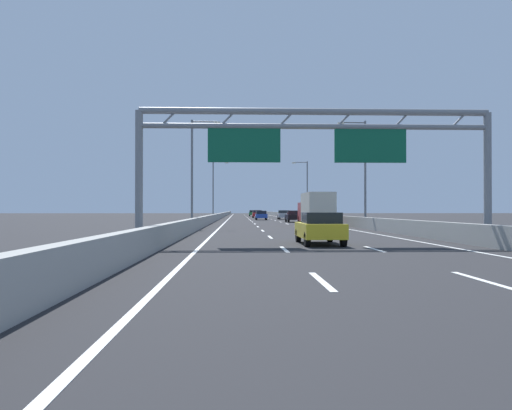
% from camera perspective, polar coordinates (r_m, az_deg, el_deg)
% --- Properties ---
extents(ground_plane, '(260.00, 260.00, 0.00)m').
position_cam_1_polar(ground_plane, '(98.76, 0.09, -1.44)').
color(ground_plane, '#262628').
extents(lane_dash_left_1, '(0.16, 3.00, 0.01)m').
position_cam_1_polar(lane_dash_left_1, '(11.44, 7.34, -8.44)').
color(lane_dash_left_1, white).
rests_on(lane_dash_left_1, ground_plane).
extents(lane_dash_left_2, '(0.16, 3.00, 0.01)m').
position_cam_1_polar(lane_dash_left_2, '(20.32, 3.19, -4.97)').
color(lane_dash_left_2, white).
rests_on(lane_dash_left_2, ground_plane).
extents(lane_dash_left_3, '(0.16, 3.00, 0.01)m').
position_cam_1_polar(lane_dash_left_3, '(29.28, 1.59, -3.61)').
color(lane_dash_left_3, white).
rests_on(lane_dash_left_3, ground_plane).
extents(lane_dash_left_4, '(0.16, 3.00, 0.01)m').
position_cam_1_polar(lane_dash_left_4, '(38.25, 0.74, -2.88)').
color(lane_dash_left_4, white).
rests_on(lane_dash_left_4, ground_plane).
extents(lane_dash_left_5, '(0.16, 3.00, 0.01)m').
position_cam_1_polar(lane_dash_left_5, '(47.24, 0.21, -2.43)').
color(lane_dash_left_5, white).
rests_on(lane_dash_left_5, ground_plane).
extents(lane_dash_left_6, '(0.16, 3.00, 0.01)m').
position_cam_1_polar(lane_dash_left_6, '(56.23, -0.14, -2.13)').
color(lane_dash_left_6, white).
rests_on(lane_dash_left_6, ground_plane).
extents(lane_dash_left_7, '(0.16, 3.00, 0.01)m').
position_cam_1_polar(lane_dash_left_7, '(65.22, -0.40, -1.91)').
color(lane_dash_left_7, white).
rests_on(lane_dash_left_7, ground_plane).
extents(lane_dash_left_8, '(0.16, 3.00, 0.01)m').
position_cam_1_polar(lane_dash_left_8, '(74.22, -0.60, -1.74)').
color(lane_dash_left_8, white).
rests_on(lane_dash_left_8, ground_plane).
extents(lane_dash_left_9, '(0.16, 3.00, 0.01)m').
position_cam_1_polar(lane_dash_left_9, '(83.21, -0.75, -1.61)').
color(lane_dash_left_9, white).
rests_on(lane_dash_left_9, ground_plane).
extents(lane_dash_left_10, '(0.16, 3.00, 0.01)m').
position_cam_1_polar(lane_dash_left_10, '(92.21, -0.88, -1.50)').
color(lane_dash_left_10, white).
rests_on(lane_dash_left_10, ground_plane).
extents(lane_dash_left_11, '(0.16, 3.00, 0.01)m').
position_cam_1_polar(lane_dash_left_11, '(101.21, -0.98, -1.42)').
color(lane_dash_left_11, white).
rests_on(lane_dash_left_11, ground_plane).
extents(lane_dash_left_12, '(0.16, 3.00, 0.01)m').
position_cam_1_polar(lane_dash_left_12, '(110.20, -1.06, -1.34)').
color(lane_dash_left_12, white).
rests_on(lane_dash_left_12, ground_plane).
extents(lane_dash_left_13, '(0.16, 3.00, 0.01)m').
position_cam_1_polar(lane_dash_left_13, '(119.20, -1.14, -1.28)').
color(lane_dash_left_13, white).
rests_on(lane_dash_left_13, ground_plane).
extents(lane_dash_left_14, '(0.16, 3.00, 0.01)m').
position_cam_1_polar(lane_dash_left_14, '(128.20, -1.20, -1.23)').
color(lane_dash_left_14, white).
rests_on(lane_dash_left_14, ground_plane).
extents(lane_dash_left_15, '(0.16, 3.00, 0.01)m').
position_cam_1_polar(lane_dash_left_15, '(137.20, -1.25, -1.18)').
color(lane_dash_left_15, white).
rests_on(lane_dash_left_15, ground_plane).
extents(lane_dash_left_16, '(0.16, 3.00, 0.01)m').
position_cam_1_polar(lane_dash_left_16, '(146.20, -1.30, -1.14)').
color(lane_dash_left_16, white).
rests_on(lane_dash_left_16, ground_plane).
extents(lane_dash_left_17, '(0.16, 3.00, 0.01)m').
position_cam_1_polar(lane_dash_left_17, '(155.20, -1.34, -1.11)').
color(lane_dash_left_17, white).
rests_on(lane_dash_left_17, ground_plane).
extents(lane_dash_right_1, '(0.16, 3.00, 0.01)m').
position_cam_1_polar(lane_dash_right_1, '(12.53, 23.96, -7.70)').
color(lane_dash_right_1, white).
rests_on(lane_dash_right_1, ground_plane).
extents(lane_dash_right_2, '(0.16, 3.00, 0.01)m').
position_cam_1_polar(lane_dash_right_2, '(20.96, 13.08, -4.82)').
color(lane_dash_right_2, white).
rests_on(lane_dash_right_2, ground_plane).
extents(lane_dash_right_3, '(0.16, 3.00, 0.01)m').
position_cam_1_polar(lane_dash_right_3, '(29.72, 8.55, -3.56)').
color(lane_dash_right_3, white).
rests_on(lane_dash_right_3, ground_plane).
extents(lane_dash_right_4, '(0.16, 3.00, 0.01)m').
position_cam_1_polar(lane_dash_right_4, '(38.59, 6.09, -2.86)').
color(lane_dash_right_4, white).
rests_on(lane_dash_right_4, ground_plane).
extents(lane_dash_right_5, '(0.16, 3.00, 0.01)m').
position_cam_1_polar(lane_dash_right_5, '(47.52, 4.56, -2.42)').
color(lane_dash_right_5, white).
rests_on(lane_dash_right_5, ground_plane).
extents(lane_dash_right_6, '(0.16, 3.00, 0.01)m').
position_cam_1_polar(lane_dash_right_6, '(56.46, 3.51, -2.12)').
color(lane_dash_right_6, white).
rests_on(lane_dash_right_6, ground_plane).
extents(lane_dash_right_7, '(0.16, 3.00, 0.01)m').
position_cam_1_polar(lane_dash_right_7, '(65.42, 2.75, -1.90)').
color(lane_dash_right_7, white).
rests_on(lane_dash_right_7, ground_plane).
extents(lane_dash_right_8, '(0.16, 3.00, 0.01)m').
position_cam_1_polar(lane_dash_right_8, '(74.39, 2.17, -1.74)').
color(lane_dash_right_8, white).
rests_on(lane_dash_right_8, ground_plane).
extents(lane_dash_right_9, '(0.16, 3.00, 0.01)m').
position_cam_1_polar(lane_dash_right_9, '(83.37, 1.72, -1.61)').
color(lane_dash_right_9, white).
rests_on(lane_dash_right_9, ground_plane).
extents(lane_dash_right_10, '(0.16, 3.00, 0.01)m').
position_cam_1_polar(lane_dash_right_10, '(92.35, 1.36, -1.50)').
color(lane_dash_right_10, white).
rests_on(lane_dash_right_10, ground_plane).
extents(lane_dash_right_11, '(0.16, 3.00, 0.01)m').
position_cam_1_polar(lane_dash_right_11, '(101.34, 1.06, -1.41)').
color(lane_dash_right_11, white).
rests_on(lane_dash_right_11, ground_plane).
extents(lane_dash_right_12, '(0.16, 3.00, 0.01)m').
position_cam_1_polar(lane_dash_right_12, '(110.32, 0.81, -1.34)').
color(lane_dash_right_12, white).
rests_on(lane_dash_right_12, ground_plane).
extents(lane_dash_right_13, '(0.16, 3.00, 0.01)m').
position_cam_1_polar(lane_dash_right_13, '(119.31, 0.59, -1.28)').
color(lane_dash_right_13, white).
rests_on(lane_dash_right_13, ground_plane).
extents(lane_dash_right_14, '(0.16, 3.00, 0.01)m').
position_cam_1_polar(lane_dash_right_14, '(128.30, 0.41, -1.23)').
color(lane_dash_right_14, white).
rests_on(lane_dash_right_14, ground_plane).
extents(lane_dash_right_15, '(0.16, 3.00, 0.01)m').
position_cam_1_polar(lane_dash_right_15, '(137.29, 0.25, -1.18)').
color(lane_dash_right_15, white).
rests_on(lane_dash_right_15, ground_plane).
extents(lane_dash_right_16, '(0.16, 3.00, 0.01)m').
position_cam_1_polar(lane_dash_right_16, '(146.29, 0.11, -1.14)').
color(lane_dash_right_16, white).
rests_on(lane_dash_right_16, ground_plane).
extents(lane_dash_right_17, '(0.16, 3.00, 0.01)m').
position_cam_1_polar(lane_dash_right_17, '(155.28, -0.01, -1.11)').
color(lane_dash_right_17, white).
rests_on(lane_dash_right_17, ground_plane).
extents(edge_line_left, '(0.16, 176.00, 0.01)m').
position_cam_1_polar(edge_line_left, '(86.71, -3.08, -1.56)').
color(edge_line_left, white).
rests_on(edge_line_left, ground_plane).
extents(edge_line_right, '(0.16, 176.00, 0.01)m').
position_cam_1_polar(edge_line_right, '(87.15, 3.84, -1.56)').
color(edge_line_right, white).
rests_on(edge_line_right, ground_plane).
extents(barrier_left, '(0.45, 220.00, 0.95)m').
position_cam_1_polar(barrier_left, '(108.73, -3.74, -1.11)').
color(barrier_left, '#9E9E99').
rests_on(barrier_left, ground_plane).
extents(barrier_right, '(0.45, 220.00, 0.95)m').
position_cam_1_polar(barrier_right, '(109.19, 3.52, -1.10)').
color(barrier_right, '#9E9E99').
rests_on(barrier_right, ground_plane).
extents(sign_gantry, '(16.84, 0.36, 6.36)m').
position_cam_1_polar(sign_gantry, '(24.32, 6.46, 7.16)').
color(sign_gantry, gray).
rests_on(sign_gantry, ground_plane).
extents(streetlamp_left_mid, '(2.58, 0.28, 9.50)m').
position_cam_1_polar(streetlamp_left_mid, '(45.35, -6.87, 4.31)').
color(streetlamp_left_mid, slate).
rests_on(streetlamp_left_mid, ground_plane).
extents(streetlamp_right_mid, '(2.58, 0.28, 9.50)m').
position_cam_1_polar(streetlamp_right_mid, '(46.54, 11.83, 4.19)').
color(streetlamp_right_mid, slate).
rests_on(streetlamp_right_mid, ground_plane).
extents(streetlamp_left_far, '(2.58, 0.28, 9.50)m').
position_cam_1_polar(streetlamp_left_far, '(83.28, -4.65, 2.10)').
color(streetlamp_left_far, slate).
rests_on(streetlamp_left_far, ground_plane).
extents(streetlamp_right_far, '(2.58, 0.28, 9.50)m').
position_cam_1_polar(streetlamp_right_far, '(83.93, 5.59, 2.08)').
color(streetlamp_right_far, slate).
rests_on(streetlamp_right_far, ground_plane).
extents(red_car, '(1.85, 4.67, 1.48)m').
position_cam_1_polar(red_car, '(97.66, 0.14, -1.00)').
color(red_car, red).
rests_on(red_car, ground_plane).
extents(yellow_car, '(1.77, 4.33, 1.46)m').
position_cam_1_polar(yellow_car, '(23.36, 7.13, -2.57)').
color(yellow_car, yellow).
rests_on(yellow_car, ground_plane).
extents(silver_car, '(1.89, 4.39, 1.48)m').
position_cam_1_polar(silver_car, '(82.46, 3.14, -1.10)').
color(silver_car, '#A8ADB2').
rests_on(silver_car, ground_plane).
extents(black_car, '(1.87, 4.56, 1.47)m').
position_cam_1_polar(black_car, '(64.54, 4.25, -1.27)').
color(black_car, black).
rests_on(black_car, ground_plane).
extents(blue_car, '(1.75, 4.15, 1.42)m').
position_cam_1_polar(blue_car, '(78.55, 0.58, -1.15)').
color(blue_car, '#2347AD').
rests_on(blue_car, ground_plane).
extents(green_car, '(1.72, 4.30, 1.44)m').
position_cam_1_polar(green_car, '(123.01, -0.38, -0.92)').
color(green_car, '#1E7A38').
rests_on(green_car, ground_plane).
extents(box_truck, '(2.34, 8.61, 3.12)m').
position_cam_1_polar(box_truck, '(47.74, 6.72, -0.40)').
color(box_truck, '#B21E19').
rests_on(box_truck, ground_plane).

